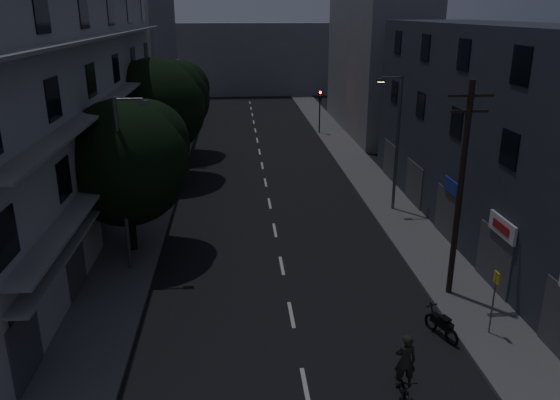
{
  "coord_description": "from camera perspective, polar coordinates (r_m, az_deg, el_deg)",
  "views": [
    {
      "loc": [
        -2.05,
        -12.65,
        11.59
      ],
      "look_at": [
        0.0,
        12.0,
        3.0
      ],
      "focal_mm": 35.0,
      "sensor_mm": 36.0,
      "label": 1
    }
  ],
  "objects": [
    {
      "name": "building_left",
      "position": [
        32.54,
        -22.8,
        9.56
      ],
      "size": [
        7.0,
        36.0,
        14.0
      ],
      "color": "#B0AFAA",
      "rests_on": "ground"
    },
    {
      "name": "building_far_left",
      "position": [
        61.57,
        -14.57,
        15.23
      ],
      "size": [
        6.0,
        20.0,
        16.0
      ],
      "primitive_type": "cube",
      "color": "slate",
      "rests_on": "ground"
    },
    {
      "name": "tree_near",
      "position": [
        27.35,
        -15.75,
        4.29
      ],
      "size": [
        6.17,
        6.17,
        7.61
      ],
      "color": "black",
      "rests_on": "sidewalk_left"
    },
    {
      "name": "ground",
      "position": [
        39.45,
        -1.57,
        2.06
      ],
      "size": [
        160.0,
        160.0,
        0.0
      ],
      "primitive_type": "plane",
      "color": "black",
      "rests_on": "ground"
    },
    {
      "name": "building_right",
      "position": [
        30.73,
        22.69,
        6.23
      ],
      "size": [
        6.19,
        28.0,
        11.0
      ],
      "color": "#2A2E39",
      "rests_on": "ground"
    },
    {
      "name": "bus_stop_sign",
      "position": [
        21.69,
        21.51,
        -8.88
      ],
      "size": [
        0.06,
        0.35,
        2.52
      ],
      "color": "#595B60",
      "rests_on": "sidewalk_right"
    },
    {
      "name": "street_lamp_left_far",
      "position": [
        44.14,
        -11.67,
        9.65
      ],
      "size": [
        1.51,
        0.25,
        8.0
      ],
      "color": "#575B5E",
      "rests_on": "sidewalk_left"
    },
    {
      "name": "street_lamp_left_near",
      "position": [
        25.24,
        -15.94,
        2.31
      ],
      "size": [
        1.51,
        0.25,
        8.0
      ],
      "color": "#5B5D63",
      "rests_on": "sidewalk_left"
    },
    {
      "name": "street_lamp_right",
      "position": [
        32.87,
        12.0,
        6.45
      ],
      "size": [
        1.51,
        0.25,
        8.0
      ],
      "color": "#515458",
      "rests_on": "sidewalk_right"
    },
    {
      "name": "sidewalk_right",
      "position": [
        40.51,
        9.09,
        2.39
      ],
      "size": [
        3.0,
        90.0,
        0.15
      ],
      "primitive_type": "cube",
      "color": "#565659",
      "rests_on": "ground"
    },
    {
      "name": "tree_mid",
      "position": [
        39.55,
        -12.77,
        9.75
      ],
      "size": [
        6.88,
        6.88,
        8.47
      ],
      "color": "black",
      "rests_on": "sidewalk_left"
    },
    {
      "name": "traffic_signal_far_right",
      "position": [
        54.15,
        4.19,
        10.08
      ],
      "size": [
        0.28,
        0.37,
        4.1
      ],
      "color": "black",
      "rests_on": "sidewalk_right"
    },
    {
      "name": "building_far_end",
      "position": [
        82.94,
        -3.44,
        14.56
      ],
      "size": [
        24.0,
        8.0,
        10.0
      ],
      "primitive_type": "cube",
      "color": "slate",
      "rests_on": "ground"
    },
    {
      "name": "building_far_right",
      "position": [
        56.66,
        9.91,
        13.73
      ],
      "size": [
        6.0,
        20.0,
        13.0
      ],
      "primitive_type": "cube",
      "color": "slate",
      "rests_on": "ground"
    },
    {
      "name": "lane_markings",
      "position": [
        45.45,
        -2.02,
        4.37
      ],
      "size": [
        0.15,
        60.5,
        0.01
      ],
      "color": "beige",
      "rests_on": "ground"
    },
    {
      "name": "tree_far",
      "position": [
        46.43,
        -11.21,
        10.65
      ],
      "size": [
        6.27,
        6.27,
        7.75
      ],
      "color": "black",
      "rests_on": "sidewalk_left"
    },
    {
      "name": "sidewalk_left",
      "position": [
        39.75,
        -12.43,
        1.85
      ],
      "size": [
        3.0,
        90.0,
        0.15
      ],
      "primitive_type": "cube",
      "color": "#565659",
      "rests_on": "ground"
    },
    {
      "name": "cyclist",
      "position": [
        18.3,
        12.81,
        -17.62
      ],
      "size": [
        0.81,
        1.88,
        2.31
      ],
      "rotation": [
        0.0,
        0.0,
        -0.1
      ],
      "color": "black",
      "rests_on": "ground"
    },
    {
      "name": "motorcycle",
      "position": [
        21.79,
        16.51,
        -12.46
      ],
      "size": [
        0.84,
        1.72,
        1.16
      ],
      "rotation": [
        0.0,
        0.0,
        0.36
      ],
      "color": "black",
      "rests_on": "ground"
    },
    {
      "name": "utility_pole",
      "position": [
        23.11,
        18.33,
        1.24
      ],
      "size": [
        1.8,
        0.24,
        9.0
      ],
      "color": "black",
      "rests_on": "sidewalk_right"
    },
    {
      "name": "traffic_signal_far_left",
      "position": [
        52.24,
        -9.83,
        9.52
      ],
      "size": [
        0.28,
        0.37,
        4.1
      ],
      "color": "black",
      "rests_on": "sidewalk_left"
    }
  ]
}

